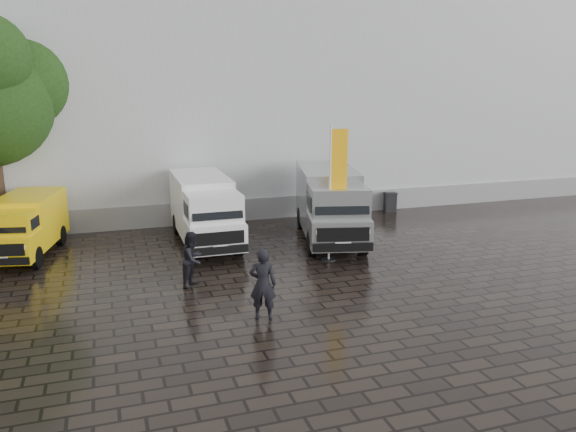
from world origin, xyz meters
The scene contains 10 objects.
ground centered at (0.00, 0.00, 0.00)m, with size 120.00×120.00×0.00m, color black.
exhibition_hall centered at (2.00, 16.00, 6.00)m, with size 44.00×16.00×12.00m, color silver.
hall_plinth centered at (2.00, 7.95, 0.50)m, with size 44.00×0.15×1.00m, color gray.
van_yellow centered at (-8.87, 5.14, 1.07)m, with size 1.78×4.62×2.13m, color yellow, non-canonical shape.
van_white centered at (-2.46, 4.70, 1.28)m, with size 1.97×5.91×2.56m, color white, non-canonical shape.
van_silver centered at (2.32, 3.70, 1.38)m, with size 2.12×6.37×2.76m, color #9EA1A2, non-canonical shape.
flagpole centered at (1.47, 1.25, 2.66)m, with size 0.88×0.50×4.79m.
wheelie_bin centered at (7.08, 7.48, 0.47)m, with size 0.57×0.57×0.94m, color black.
person_front centered at (-2.30, -2.91, 0.97)m, with size 0.71×0.46×1.94m, color black.
person_tent centered at (-3.65, 0.14, 0.86)m, with size 0.84×0.65×1.73m, color black.
Camera 1 is at (-6.04, -16.27, 6.09)m, focal length 35.00 mm.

